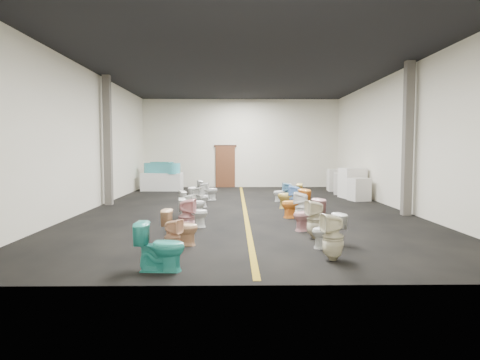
% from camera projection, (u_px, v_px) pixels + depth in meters
% --- Properties ---
extents(floor, '(16.00, 16.00, 0.00)m').
position_uv_depth(floor, '(245.00, 208.00, 14.11)').
color(floor, black).
rests_on(floor, ground).
extents(ceiling, '(16.00, 16.00, 0.00)m').
position_uv_depth(ceiling, '(245.00, 70.00, 13.78)').
color(ceiling, black).
rests_on(ceiling, ground).
extents(wall_back, '(10.00, 0.00, 10.00)m').
position_uv_depth(wall_back, '(241.00, 143.00, 21.92)').
color(wall_back, beige).
rests_on(wall_back, ground).
extents(wall_front, '(10.00, 0.00, 10.00)m').
position_uv_depth(wall_front, '(258.00, 128.00, 5.97)').
color(wall_front, beige).
rests_on(wall_front, ground).
extents(wall_left, '(0.00, 16.00, 16.00)m').
position_uv_depth(wall_left, '(91.00, 140.00, 13.88)').
color(wall_left, beige).
rests_on(wall_left, ground).
extents(wall_right, '(0.00, 16.00, 16.00)m').
position_uv_depth(wall_right, '(397.00, 140.00, 14.01)').
color(wall_right, beige).
rests_on(wall_right, ground).
extents(aisle_stripe, '(0.12, 15.60, 0.01)m').
position_uv_depth(aisle_stripe, '(245.00, 208.00, 14.11)').
color(aisle_stripe, olive).
rests_on(aisle_stripe, floor).
extents(back_door, '(1.00, 0.10, 2.10)m').
position_uv_depth(back_door, '(225.00, 167.00, 21.94)').
color(back_door, '#562D19').
rests_on(back_door, floor).
extents(door_frame, '(1.15, 0.08, 0.10)m').
position_uv_depth(door_frame, '(225.00, 146.00, 21.87)').
color(door_frame, '#331C11').
rests_on(door_frame, back_door).
extents(column_left, '(0.25, 0.25, 4.50)m').
position_uv_depth(column_left, '(108.00, 141.00, 14.88)').
color(column_left, '#59544C').
rests_on(column_left, floor).
extents(column_right, '(0.25, 0.25, 4.50)m').
position_uv_depth(column_right, '(408.00, 139.00, 12.51)').
color(column_right, '#59544C').
rests_on(column_right, floor).
extents(display_table, '(1.90, 0.99, 0.83)m').
position_uv_depth(display_table, '(162.00, 182.00, 20.19)').
color(display_table, white).
rests_on(display_table, floor).
extents(bathtub, '(1.78, 1.08, 0.55)m').
position_uv_depth(bathtub, '(162.00, 168.00, 20.14)').
color(bathtub, teal).
rests_on(bathtub, display_table).
extents(appliance_crate_a, '(0.80, 0.80, 0.86)m').
position_uv_depth(appliance_crate_a, '(359.00, 189.00, 16.20)').
color(appliance_crate_a, beige).
rests_on(appliance_crate_a, floor).
extents(appliance_crate_b, '(1.01, 1.01, 1.20)m').
position_uv_depth(appliance_crate_b, '(352.00, 183.00, 17.13)').
color(appliance_crate_b, silver).
rests_on(appliance_crate_b, floor).
extents(appliance_crate_c, '(0.96, 0.96, 0.92)m').
position_uv_depth(appliance_crate_c, '(343.00, 184.00, 18.52)').
color(appliance_crate_c, silver).
rests_on(appliance_crate_c, floor).
extents(appliance_crate_d, '(0.75, 0.75, 1.02)m').
position_uv_depth(appliance_crate_d, '(336.00, 180.00, 19.95)').
color(appliance_crate_d, silver).
rests_on(appliance_crate_d, floor).
extents(toilet_left_0, '(0.80, 0.48, 0.79)m').
position_uv_depth(toilet_left_0, '(161.00, 246.00, 6.84)').
color(toilet_left_0, teal).
rests_on(toilet_left_0, floor).
extents(toilet_left_1, '(0.40, 0.40, 0.68)m').
position_uv_depth(toilet_left_1, '(173.00, 238.00, 7.80)').
color(toilet_left_1, '#E2AA84').
rests_on(toilet_left_1, floor).
extents(toilet_left_2, '(0.75, 0.48, 0.73)m').
position_uv_depth(toilet_left_2, '(180.00, 227.00, 8.68)').
color(toilet_left_2, '#DFAA7C').
rests_on(toilet_left_2, floor).
extents(toilet_left_3, '(0.42, 0.41, 0.85)m').
position_uv_depth(toilet_left_3, '(187.00, 217.00, 9.59)').
color(toilet_left_3, '#D29295').
rests_on(toilet_left_3, floor).
extents(toilet_left_4, '(0.77, 0.50, 0.73)m').
position_uv_depth(toilet_left_4, '(193.00, 213.00, 10.68)').
color(toilet_left_4, white).
rests_on(toilet_left_4, floor).
extents(toilet_left_5, '(0.40, 0.39, 0.74)m').
position_uv_depth(toilet_left_5, '(188.00, 208.00, 11.53)').
color(toilet_left_5, white).
rests_on(toilet_left_5, floor).
extents(toilet_left_6, '(0.83, 0.63, 0.75)m').
position_uv_depth(toilet_left_6, '(192.00, 203.00, 12.44)').
color(toilet_left_6, silver).
rests_on(toilet_left_6, floor).
extents(toilet_left_7, '(0.46, 0.46, 0.77)m').
position_uv_depth(toilet_left_7, '(197.00, 199.00, 13.46)').
color(toilet_left_7, silver).
rests_on(toilet_left_7, floor).
extents(toilet_left_8, '(0.74, 0.56, 0.67)m').
position_uv_depth(toilet_left_8, '(199.00, 197.00, 14.46)').
color(toilet_left_8, white).
rests_on(toilet_left_8, floor).
extents(toilet_left_9, '(0.37, 0.37, 0.75)m').
position_uv_depth(toilet_left_9, '(204.00, 193.00, 15.35)').
color(toilet_left_9, silver).
rests_on(toilet_left_9, floor).
extents(toilet_left_10, '(0.84, 0.61, 0.77)m').
position_uv_depth(toilet_left_10, '(208.00, 190.00, 16.35)').
color(toilet_left_10, silver).
rests_on(toilet_left_10, floor).
extents(toilet_right_0, '(0.43, 0.42, 0.83)m').
position_uv_depth(toilet_right_0, '(333.00, 237.00, 7.47)').
color(toilet_right_0, beige).
rests_on(toilet_right_0, floor).
extents(toilet_right_1, '(0.75, 0.57, 0.68)m').
position_uv_depth(toilet_right_1, '(328.00, 231.00, 8.45)').
color(toilet_right_1, silver).
rests_on(toilet_right_1, floor).
extents(toilet_right_2, '(0.45, 0.44, 0.84)m').
position_uv_depth(toilet_right_2, '(315.00, 220.00, 9.30)').
color(toilet_right_2, beige).
rests_on(toilet_right_2, floor).
extents(toilet_right_3, '(0.85, 0.65, 0.76)m').
position_uv_depth(toilet_right_3, '(308.00, 215.00, 10.24)').
color(toilet_right_3, '#D39396').
rests_on(toilet_right_3, floor).
extents(toilet_right_4, '(0.49, 0.49, 0.82)m').
position_uv_depth(toilet_right_4, '(302.00, 208.00, 11.27)').
color(toilet_right_4, white).
rests_on(toilet_right_4, floor).
extents(toilet_right_5, '(0.90, 0.70, 0.81)m').
position_uv_depth(toilet_right_5, '(295.00, 203.00, 12.19)').
color(toilet_right_5, orange).
rests_on(toilet_right_5, floor).
extents(toilet_right_6, '(0.48, 0.47, 0.84)m').
position_uv_depth(toilet_right_6, '(295.00, 199.00, 13.14)').
color(toilet_right_6, '#7EB4F2').
rests_on(toilet_right_6, floor).
extents(toilet_right_7, '(0.88, 0.60, 0.83)m').
position_uv_depth(toilet_right_7, '(290.00, 196.00, 14.08)').
color(toilet_right_7, '#E2BC52').
rests_on(toilet_right_7, floor).
extents(toilet_right_8, '(0.37, 0.37, 0.78)m').
position_uv_depth(toilet_right_8, '(288.00, 194.00, 15.01)').
color(toilet_right_8, '#6DA7CC').
rests_on(toilet_right_8, floor).
extents(toilet_right_9, '(0.72, 0.52, 0.66)m').
position_uv_depth(toilet_right_9, '(282.00, 192.00, 16.00)').
color(toilet_right_9, silver).
rests_on(toilet_right_9, floor).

